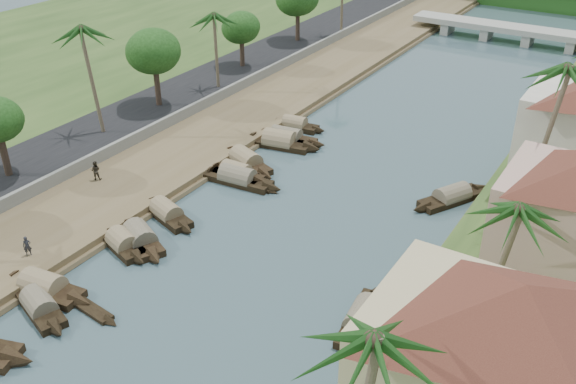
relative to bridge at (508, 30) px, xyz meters
The scene contains 31 objects.
ground 72.02m from the bridge, 90.00° to the right, with size 220.00×220.00×0.00m, color #3D555C.
left_bank 54.42m from the bridge, 107.10° to the right, with size 10.00×180.00×0.80m, color brown.
right_bank 55.37m from the bridge, 69.93° to the right, with size 16.00×180.00×1.20m, color #29431B.
road 57.49m from the bridge, 115.23° to the right, with size 8.00×180.00×1.40m, color black.
retaining_wall 55.79m from the bridge, 111.23° to the right, with size 0.40×180.00×1.10m, color slate.
bridge is the anchor object (origin of this frame).
building_near 76.54m from the bridge, 75.61° to the right, with size 14.85×14.85×10.20m.
sampan_3 77.48m from the bridge, 96.51° to the right, with size 7.35×3.78×1.99m.
sampan_4 76.25m from the bridge, 97.61° to the right, with size 8.21×2.70×2.28m.
sampan_5 69.60m from the bridge, 97.74° to the right, with size 6.59×3.56×2.08m.
sampan_6 68.34m from the bridge, 97.40° to the right, with size 7.54×4.84×2.25m.
sampan_7 64.67m from the bridge, 98.48° to the right, with size 7.67×3.81×2.04m.
sampan_8 56.34m from the bridge, 98.93° to the right, with size 7.23×2.03×2.24m.
sampan_9 56.85m from the bridge, 98.23° to the right, with size 9.01×2.39×2.24m.
sampan_10 53.96m from the bridge, 100.08° to the right, with size 8.54×4.79×2.32m.
sampan_11 48.83m from the bridge, 100.71° to the right, with size 8.92×3.43×2.47m.
sampan_12 47.49m from the bridge, 101.08° to the right, with size 8.70×2.45×2.06m.
sampan_13 44.70m from the bridge, 102.90° to the right, with size 7.06×2.27×1.94m.
sampan_15 67.88m from the bridge, 82.11° to the right, with size 2.62×8.11×2.15m.
sampan_16 50.36m from the bridge, 79.83° to the right, with size 5.39×8.21×2.09m.
canoe_1 75.50m from the bridge, 94.78° to the right, with size 5.71×1.54×0.91m.
canoe_2 56.61m from the bridge, 96.64° to the right, with size 5.13×0.87×0.74m.
palm_0 82.84m from the bridge, 79.49° to the right, with size 3.20×3.20×12.66m.
palm_1 66.92m from the bridge, 76.08° to the right, with size 3.20×3.20×9.73m.
palm_2 55.08m from the bridge, 73.84° to the right, with size 3.20×3.20×13.73m.
palm_5 62.28m from the bridge, 112.95° to the right, with size 3.20×3.20×11.57m.
palm_6 46.84m from the bridge, 118.43° to the right, with size 3.20×3.20×9.71m.
tree_3 54.30m from the bridge, 116.37° to the right, with size 5.51×5.51×8.09m.
tree_4 41.03m from the bridge, 126.03° to the right, with size 4.46×4.46×6.60m.
person_near 75.09m from the bridge, 100.37° to the right, with size 0.55×0.36×1.50m, color #24252B.
person_far 65.77m from the bridge, 105.79° to the right, with size 0.84×0.65×1.72m, color #302B22.
Camera 1 is at (21.59, -23.91, 26.77)m, focal length 40.00 mm.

